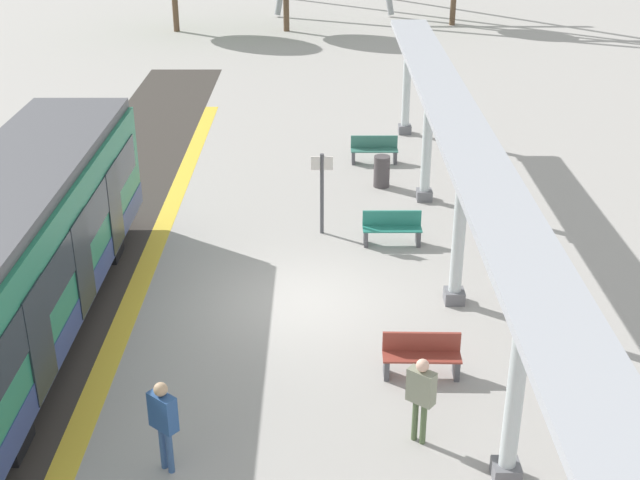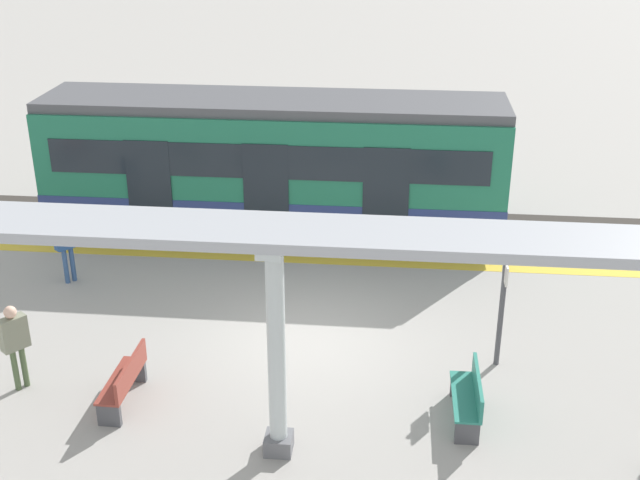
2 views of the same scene
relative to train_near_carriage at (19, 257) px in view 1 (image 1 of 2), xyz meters
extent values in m
plane|color=#A5A09B|center=(5.55, 1.45, -1.83)|extent=(176.00, 176.00, 0.00)
cube|color=gold|center=(1.84, 1.45, -1.82)|extent=(0.49, 30.93, 0.01)
cube|color=#38332D|center=(-0.01, 1.45, -1.82)|extent=(3.20, 42.93, 0.01)
cube|color=#217554|center=(-0.01, 0.00, 0.11)|extent=(2.60, 11.54, 2.60)
cube|color=navy|center=(-0.01, 0.00, -0.91)|extent=(2.63, 11.56, 0.55)
cube|color=#515156|center=(-0.01, 0.00, 1.53)|extent=(2.39, 11.54, 0.24)
cube|color=#1E262D|center=(1.31, 0.00, 0.43)|extent=(0.03, 10.62, 0.84)
cube|color=#1E262D|center=(1.31, -2.89, -0.14)|extent=(0.04, 1.10, 2.00)
cube|color=#1E262D|center=(1.31, 0.00, -0.14)|extent=(0.04, 1.10, 2.00)
cube|color=#1E262D|center=(1.31, 2.89, -0.14)|extent=(0.04, 1.10, 2.00)
cube|color=black|center=(-0.01, 3.69, -1.51)|extent=(2.21, 0.90, 0.64)
cube|color=slate|center=(9.06, -4.39, -1.68)|extent=(0.44, 0.44, 0.30)
cylinder|color=silver|center=(9.06, -4.39, 0.14)|extent=(0.28, 0.28, 3.32)
cube|color=silver|center=(9.06, -4.39, 1.86)|extent=(1.10, 0.36, 0.12)
cube|color=slate|center=(9.06, 1.42, -1.68)|extent=(0.44, 0.44, 0.30)
cylinder|color=silver|center=(9.06, 1.42, 0.14)|extent=(0.28, 0.28, 3.32)
cube|color=silver|center=(9.06, 1.42, 1.86)|extent=(1.10, 0.36, 0.12)
cube|color=slate|center=(9.06, 7.43, -1.68)|extent=(0.44, 0.44, 0.30)
cylinder|color=silver|center=(9.06, 7.43, 0.14)|extent=(0.28, 0.28, 3.32)
cube|color=silver|center=(9.06, 7.43, 1.86)|extent=(1.10, 0.36, 0.12)
cube|color=slate|center=(9.06, 13.60, -1.68)|extent=(0.44, 0.44, 0.30)
cylinder|color=silver|center=(9.06, 13.60, 0.14)|extent=(0.28, 0.28, 3.32)
cube|color=silver|center=(9.06, 13.60, 1.86)|extent=(1.10, 0.36, 0.12)
cube|color=#A8AAB2|center=(9.06, 1.45, 2.00)|extent=(1.20, 25.10, 0.16)
cube|color=#397465|center=(7.80, 10.51, -1.39)|extent=(1.50, 0.45, 0.04)
cube|color=#397465|center=(7.80, 10.70, -1.17)|extent=(1.50, 0.07, 0.40)
cube|color=#4C4C51|center=(8.47, 10.52, -1.62)|extent=(0.10, 0.40, 0.42)
cube|color=#4C4C51|center=(7.13, 10.51, -1.62)|extent=(0.10, 0.40, 0.42)
cube|color=#297F6E|center=(7.90, 4.42, -1.39)|extent=(1.50, 0.45, 0.04)
cube|color=#297F6E|center=(7.90, 4.61, -1.17)|extent=(1.50, 0.07, 0.40)
cube|color=#4C4C51|center=(8.57, 4.43, -1.62)|extent=(0.10, 0.40, 0.42)
cube|color=#4C4C51|center=(7.23, 4.42, -1.62)|extent=(0.10, 0.40, 0.42)
cube|color=brown|center=(8.01, -1.49, -1.39)|extent=(1.51, 0.47, 0.04)
cube|color=brown|center=(8.01, -1.30, -1.17)|extent=(1.50, 0.09, 0.40)
cube|color=#4C4C51|center=(8.68, -1.50, -1.62)|extent=(0.11, 0.40, 0.42)
cube|color=#4C4C51|center=(7.34, -1.47, -1.62)|extent=(0.11, 0.40, 0.42)
cylinder|color=#474042|center=(7.90, 8.48, -1.35)|extent=(0.48, 0.48, 0.95)
cylinder|color=#4C4C51|center=(6.11, 5.14, -0.73)|extent=(0.10, 0.10, 2.20)
cube|color=silver|center=(6.11, 5.14, 0.12)|extent=(0.56, 0.04, 0.36)
cylinder|color=#375788|center=(3.50, -4.12, -1.41)|extent=(0.11, 0.11, 0.84)
cylinder|color=#375788|center=(3.63, -4.23, -1.41)|extent=(0.11, 0.11, 0.84)
cube|color=#2A508B|center=(3.56, -4.17, -0.67)|extent=(0.52, 0.48, 0.63)
sphere|color=tan|center=(3.56, -4.17, -0.24)|extent=(0.23, 0.23, 0.23)
cylinder|color=#4E613E|center=(7.82, -3.49, -1.42)|extent=(0.11, 0.11, 0.82)
cylinder|color=#4E613E|center=(7.69, -3.39, -1.42)|extent=(0.11, 0.11, 0.82)
cube|color=gray|center=(7.75, -3.44, -0.70)|extent=(0.51, 0.46, 0.61)
sphere|color=beige|center=(7.75, -3.44, -0.28)|extent=(0.22, 0.22, 0.22)
cylinder|color=brown|center=(13.54, 33.32, -0.45)|extent=(0.32, 0.32, 2.75)
cylinder|color=brown|center=(-1.78, 31.55, -0.31)|extent=(0.32, 0.32, 3.04)
cylinder|color=brown|center=(4.23, 31.63, -0.40)|extent=(0.32, 0.32, 2.86)
camera|label=1|loc=(6.06, -15.13, 7.50)|focal=47.43mm
camera|label=2|loc=(19.54, 3.13, 6.56)|focal=45.76mm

